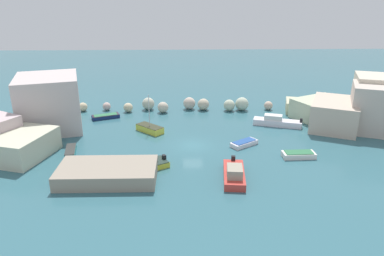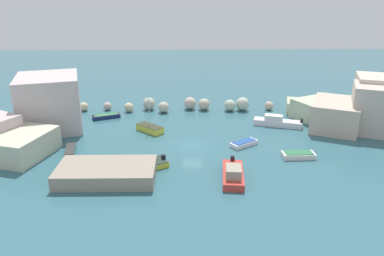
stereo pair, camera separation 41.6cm
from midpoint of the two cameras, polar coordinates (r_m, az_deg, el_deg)
name	(u,v)px [view 2 (the right image)]	position (r m, az deg, el deg)	size (l,w,h in m)	color
cove_water	(193,145)	(46.11, 0.35, -2.73)	(160.00, 160.00, 0.00)	#336470
cliff_headland_left	(23,115)	(53.75, -24.64, 1.91)	(22.68, 18.89, 7.50)	beige
cliff_headland_right	(381,109)	(58.59, 27.55, 2.61)	(22.69, 16.71, 7.09)	beige
rock_breakwater	(188,105)	(59.41, -0.36, 3.63)	(31.47, 3.55, 2.13)	beige
stone_dock	(107,172)	(38.82, -12.85, -6.76)	(9.99, 5.37, 1.51)	gray
moored_boat_0	(150,128)	(50.72, -6.33, -0.06)	(4.03, 3.89, 5.28)	#D6D041
moored_boat_1	(244,143)	(46.41, 8.34, -2.39)	(3.76, 3.22, 0.63)	white
moored_boat_2	(298,155)	(44.51, 16.49, -4.06)	(3.82, 1.72, 0.69)	white
moored_boat_3	(139,166)	(40.13, -7.99, -5.87)	(6.07, 4.74, 1.46)	gold
moored_boat_4	(277,122)	(54.06, 13.33, 0.93)	(6.98, 3.65, 1.55)	white
moored_boat_5	(233,174)	(38.12, 6.73, -7.14)	(2.67, 5.88, 1.76)	#C63A31
moored_boat_6	(106,116)	(57.38, -13.01, 1.82)	(4.32, 2.88, 0.58)	navy
moored_boat_7	(71,151)	(46.16, -18.15, -3.38)	(1.83, 3.79, 0.62)	teal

